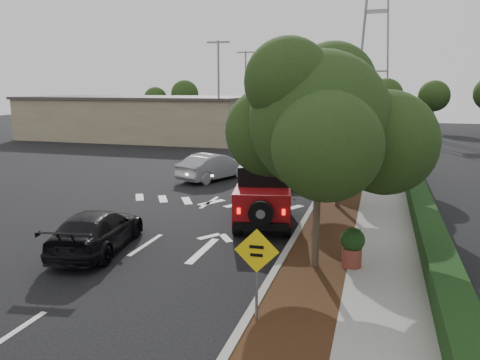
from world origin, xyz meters
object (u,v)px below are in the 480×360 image
at_px(red_jeep, 264,193).
at_px(black_suv_oncoming, 97,231).
at_px(silver_suv_ahead, 284,169).
at_px(speed_hump_sign, 257,262).

height_order(red_jeep, black_suv_oncoming, red_jeep).
bearing_deg(silver_suv_ahead, speed_hump_sign, -86.81).
height_order(red_jeep, speed_hump_sign, red_jeep).
xyz_separation_m(red_jeep, silver_suv_ahead, (-0.86, 7.99, -0.44)).
relative_size(red_jeep, silver_suv_ahead, 0.90).
distance_m(silver_suv_ahead, speed_hump_sign, 15.85).
distance_m(black_suv_oncoming, speed_hump_sign, 6.82).
relative_size(black_suv_oncoming, speed_hump_sign, 2.16).
xyz_separation_m(silver_suv_ahead, black_suv_oncoming, (-3.45, -12.50, -0.07)).
bearing_deg(speed_hump_sign, red_jeep, 98.32).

